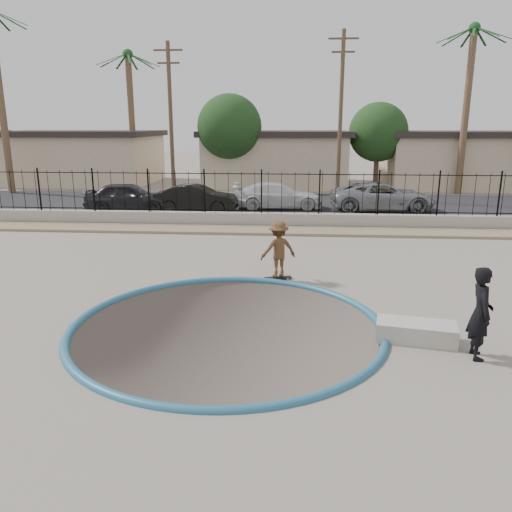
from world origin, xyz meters
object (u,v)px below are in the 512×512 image
object	(u,v)px
skateboard	(278,278)
concrete_ledge	(416,332)
car_c	(278,196)
car_d	(383,196)
car_a	(129,197)
car_b	(197,198)
skater	(278,252)
videographer	(481,313)

from	to	relation	value
skateboard	concrete_ledge	world-z (taller)	concrete_ledge
car_c	car_d	xyz separation A→B (m)	(5.41, -0.28, 0.05)
car_d	skateboard	bearing A→B (deg)	154.72
skateboard	car_a	bearing A→B (deg)	110.11
concrete_ledge	car_b	size ratio (longest dim) A/B	0.38
skateboard	concrete_ledge	xyz separation A→B (m)	(3.00, -4.02, 0.14)
skater	concrete_ledge	bearing A→B (deg)	104.49
skater	car_b	distance (m)	12.01
car_a	car_b	distance (m)	3.51
concrete_ledge	car_d	xyz separation A→B (m)	(1.96, 16.17, 0.57)
skateboard	car_b	bearing A→B (deg)	96.18
videographer	car_a	distance (m)	19.80
skateboard	car_a	world-z (taller)	car_a
car_b	car_d	bearing A→B (deg)	-82.87
videographer	skateboard	bearing A→B (deg)	43.89
car_d	skater	bearing A→B (deg)	154.72
videographer	concrete_ledge	size ratio (longest dim) A/B	1.13
skater	car_a	distance (m)	13.64
skater	car_c	world-z (taller)	skater
videographer	concrete_ledge	distance (m)	1.39
skater	car_c	distance (m)	12.44
videographer	car_a	bearing A→B (deg)	41.00
skateboard	car_a	distance (m)	13.66
videographer	car_d	distance (m)	16.88
skater	car_d	bearing A→B (deg)	-134.46
videographer	car_a	xyz separation A→B (m)	(-12.03, 15.72, -0.13)
skateboard	car_d	bearing A→B (deg)	51.79
skater	car_a	xyz separation A→B (m)	(-8.04, 11.02, -0.03)
skateboard	car_b	xyz separation A→B (m)	(-4.54, 11.12, 0.67)
videographer	car_d	xyz separation A→B (m)	(0.97, 16.85, -0.13)
skateboard	videographer	size ratio (longest dim) A/B	0.45
skateboard	car_c	bearing A→B (deg)	76.06
skateboard	car_d	size ratio (longest dim) A/B	0.15
skateboard	car_b	distance (m)	12.03
skater	skateboard	distance (m)	0.75
car_a	car_d	bearing A→B (deg)	-90.48
car_b	car_c	world-z (taller)	car_b
skater	car_b	size ratio (longest dim) A/B	0.39
skateboard	car_c	world-z (taller)	car_c
videographer	car_c	world-z (taller)	videographer
car_c	skateboard	bearing A→B (deg)	176.75
car_d	concrete_ledge	bearing A→B (deg)	170.00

